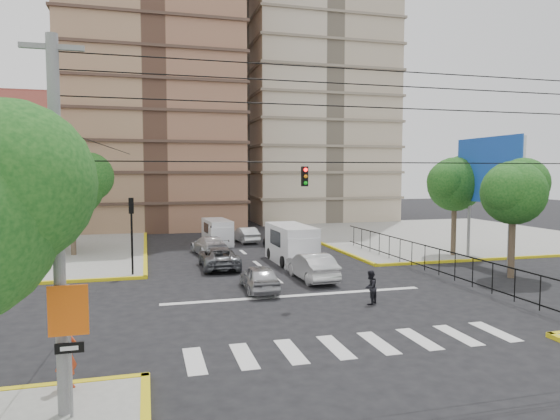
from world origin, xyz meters
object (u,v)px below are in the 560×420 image
object	(u,v)px
van_right_lane	(292,245)
car_white_front_right	(312,266)
district_sign	(69,323)
pedestrian_crosswalk	(370,287)
car_silver_front_left	(260,278)
traffic_light_nw	(132,223)
van_left_lane	(218,233)
pedestrian_sw_corner	(66,356)

from	to	relation	value
van_right_lane	car_white_front_right	xyz separation A→B (m)	(-0.42, -5.21, -0.45)
district_sign	pedestrian_crosswalk	world-z (taller)	district_sign
car_silver_front_left	pedestrian_crosswalk	distance (m)	5.74
traffic_light_nw	district_sign	xyz separation A→B (m)	(-1.00, -17.04, -0.66)
traffic_light_nw	pedestrian_crosswalk	xyz separation A→B (m)	(10.58, -8.97, -2.33)
traffic_light_nw	van_right_lane	distance (m)	10.41
van_left_lane	car_silver_front_left	bearing A→B (deg)	-94.76
traffic_light_nw	van_right_lane	world-z (taller)	traffic_light_nw
van_left_lane	van_right_lane	bearing A→B (deg)	-73.86
district_sign	pedestrian_sw_corner	bearing A→B (deg)	101.26
van_right_lane	car_silver_front_left	xyz separation A→B (m)	(-3.79, -6.95, -0.53)
district_sign	pedestrian_crosswalk	size ratio (longest dim) A/B	2.06
traffic_light_nw	van_left_lane	bearing A→B (deg)	60.62
district_sign	van_left_lane	distance (m)	29.59
pedestrian_sw_corner	pedestrian_crosswalk	distance (m)	13.50
pedestrian_crosswalk	car_silver_front_left	bearing A→B (deg)	-81.80
van_right_lane	district_sign	bearing A→B (deg)	-121.71
traffic_light_nw	pedestrian_sw_corner	world-z (taller)	traffic_light_nw
traffic_light_nw	district_sign	world-z (taller)	traffic_light_nw
district_sign	pedestrian_crosswalk	xyz separation A→B (m)	(11.58, 8.07, -1.68)
traffic_light_nw	van_right_lane	xyz separation A→B (m)	(10.08, 1.81, -1.90)
van_left_lane	pedestrian_crosswalk	xyz separation A→B (m)	(4.07, -20.52, -0.23)
car_white_front_right	pedestrian_sw_corner	size ratio (longest dim) A/B	2.59
car_silver_front_left	pedestrian_sw_corner	size ratio (longest dim) A/B	2.23
car_white_front_right	pedestrian_sw_corner	distance (m)	16.21
van_right_lane	pedestrian_sw_corner	size ratio (longest dim) A/B	3.11
district_sign	pedestrian_crosswalk	bearing A→B (deg)	34.88
district_sign	van_left_lane	world-z (taller)	district_sign
car_silver_front_left	car_white_front_right	xyz separation A→B (m)	(3.37, 1.74, 0.08)
pedestrian_sw_corner	pedestrian_crosswalk	size ratio (longest dim) A/B	1.15
van_left_lane	car_white_front_right	bearing A→B (deg)	-82.10
pedestrian_crosswalk	car_white_front_right	bearing A→B (deg)	-120.75
van_right_lane	car_silver_front_left	size ratio (longest dim) A/B	1.40
car_silver_front_left	car_white_front_right	bearing A→B (deg)	-150.96
traffic_light_nw	district_sign	size ratio (longest dim) A/B	1.38
district_sign	car_silver_front_left	distance (m)	14.06
van_right_lane	pedestrian_crosswalk	world-z (taller)	van_right_lane
traffic_light_nw	car_white_front_right	size ratio (longest dim) A/B	0.95
pedestrian_sw_corner	district_sign	bearing A→B (deg)	-118.04
car_white_front_right	traffic_light_nw	bearing A→B (deg)	-21.70
traffic_light_nw	van_right_lane	size ratio (longest dim) A/B	0.79
car_white_front_right	pedestrian_crosswalk	xyz separation A→B (m)	(0.92, -5.56, 0.02)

